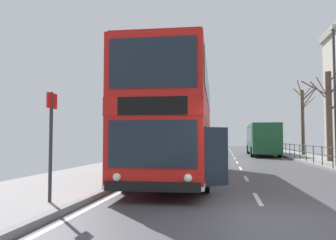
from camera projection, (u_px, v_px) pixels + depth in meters
name	position (u px, v px, depth m)	size (l,w,h in m)	color
ground	(233.00, 219.00, 6.65)	(15.80, 140.00, 0.20)	#45454A
double_decker_bus_main	(178.00, 122.00, 13.95)	(3.42, 11.67, 4.36)	red
background_bus_far_lane	(262.00, 139.00, 33.30)	(2.76, 11.00, 2.95)	#19512D
pedestrian_railing_far_kerb	(306.00, 150.00, 22.46)	(0.05, 29.83, 1.07)	#2D3338
bus_stop_sign_near	(51.00, 134.00, 7.98)	(0.08, 0.44, 2.55)	#2D2D33
street_lamp_far_side	(335.00, 84.00, 18.79)	(0.28, 0.60, 7.72)	#38383D
bare_tree_far_00	(303.00, 118.00, 31.63)	(2.10, 2.52, 6.82)	#4C3D2D
bare_tree_far_01	(329.00, 114.00, 22.79)	(2.63, 2.15, 6.50)	brown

